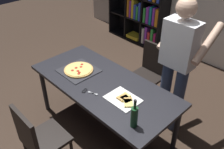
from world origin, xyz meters
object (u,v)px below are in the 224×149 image
at_px(pepperoni_pizza_on_tray, 79,70).
at_px(kitchen_scissors, 87,92).
at_px(person_serving_pizza, 178,61).
at_px(wine_bottle, 134,116).
at_px(chair_near_camera, 38,138).
at_px(chair_far_side, 150,70).
at_px(dining_table, 103,88).

xyz_separation_m(pepperoni_pizza_on_tray, kitchen_scissors, (0.41, -0.19, -0.01)).
bearing_deg(person_serving_pizza, wine_bottle, -79.63).
xyz_separation_m(pepperoni_pizza_on_tray, wine_bottle, (1.12, -0.20, 0.10)).
distance_m(pepperoni_pizza_on_tray, kitchen_scissors, 0.46).
bearing_deg(kitchen_scissors, person_serving_pizza, 60.20).
relative_size(person_serving_pizza, pepperoni_pizza_on_tray, 4.05).
relative_size(chair_near_camera, chair_far_side, 1.00).
height_order(chair_near_camera, wine_bottle, wine_bottle).
bearing_deg(pepperoni_pizza_on_tray, person_serving_pizza, 38.05).
xyz_separation_m(person_serving_pizza, wine_bottle, (0.17, -0.95, -0.13)).
bearing_deg(kitchen_scissors, chair_far_side, 90.36).
relative_size(wine_bottle, kitchen_scissors, 1.59).
xyz_separation_m(chair_near_camera, pepperoni_pizza_on_tray, (-0.41, 0.86, 0.25)).
bearing_deg(wine_bottle, pepperoni_pizza_on_tray, 169.69).
height_order(pepperoni_pizza_on_tray, kitchen_scissors, pepperoni_pizza_on_tray).
distance_m(chair_near_camera, kitchen_scissors, 0.71).
bearing_deg(dining_table, chair_far_side, 90.00).
distance_m(person_serving_pizza, kitchen_scissors, 1.11).
bearing_deg(dining_table, person_serving_pizza, 51.91).
xyz_separation_m(chair_near_camera, kitchen_scissors, (0.01, 0.67, 0.24)).
height_order(chair_far_side, person_serving_pizza, person_serving_pizza).
distance_m(chair_near_camera, chair_far_side, 1.83).
distance_m(chair_far_side, pepperoni_pizza_on_tray, 1.08).
xyz_separation_m(chair_near_camera, person_serving_pizza, (0.54, 1.61, 0.49)).
relative_size(chair_near_camera, wine_bottle, 2.85).
bearing_deg(chair_far_side, pepperoni_pizza_on_tray, -112.85).
distance_m(person_serving_pizza, wine_bottle, 0.97).
distance_m(person_serving_pizza, pepperoni_pizza_on_tray, 1.23).
bearing_deg(person_serving_pizza, pepperoni_pizza_on_tray, -141.95).
xyz_separation_m(person_serving_pizza, kitchen_scissors, (-0.54, -0.94, -0.24)).
height_order(chair_far_side, kitchen_scissors, chair_far_side).
relative_size(dining_table, wine_bottle, 5.96).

